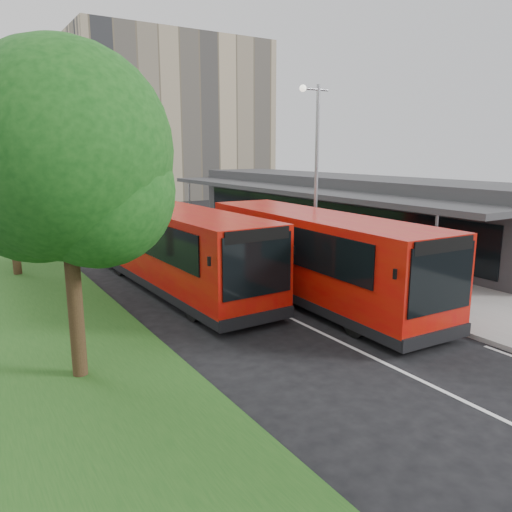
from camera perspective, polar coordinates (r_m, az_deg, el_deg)
The scene contains 16 objects.
ground at distance 18.45m, azimuth 0.19°, elevation -5.33°, with size 120.00×120.00×0.00m, color black.
pavement at distance 38.54m, azimuth -8.02°, elevation 3.77°, with size 5.00×80.00×0.15m, color gray.
lane_centre_line at distance 31.84m, azimuth -14.25°, elevation 1.68°, with size 0.12×70.00×0.01m, color silver.
kerb_dashes at distance 36.63m, azimuth -11.25°, elevation 3.12°, with size 0.12×56.00×0.01m.
office_block at distance 61.64m, azimuth -9.81°, elevation 15.05°, with size 22.00×12.00×18.00m, color tan.
station_building at distance 30.75m, azimuth 9.55°, elevation 5.36°, with size 7.70×26.00×4.00m.
tree_near at distance 12.23m, azimuth -21.16°, elevation 9.50°, with size 4.94×4.94×7.93m.
tree_mid at distance 24.11m, azimuth -26.71°, elevation 10.15°, with size 5.05×5.05×8.12m.
lamp_post_near at distance 21.64m, azimuth 6.75°, elevation 9.85°, with size 1.44×0.28×8.00m.
lamp_post_far at distance 39.32m, azimuth -11.97°, elevation 10.58°, with size 1.44×0.28×8.00m.
bus_main at distance 18.44m, azimuth 6.78°, elevation -0.10°, with size 3.28×11.50×3.23m.
bus_second at distance 19.91m, azimuth -8.87°, elevation 0.76°, with size 3.24×11.54×3.25m.
litter_bin at distance 28.48m, azimuth -0.50°, elevation 2.06°, with size 0.49×0.49×0.88m, color #3B2B18.
bollard at distance 35.46m, azimuth -6.97°, elevation 4.12°, with size 0.18×0.18×1.11m, color #FFF60D.
car_near at distance 53.10m, azimuth -20.20°, elevation 5.85°, with size 1.22×3.02×1.03m, color #540C0C.
car_far at distance 60.24m, azimuth -24.35°, elevation 6.22°, with size 1.23×3.53×1.16m, color navy.
Camera 1 is at (-9.32, -14.95, 5.47)m, focal length 35.00 mm.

